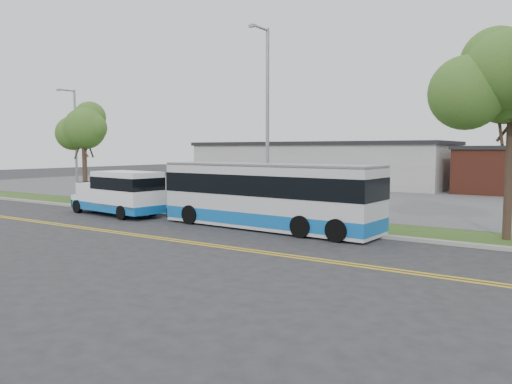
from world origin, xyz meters
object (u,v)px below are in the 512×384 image
Objects in this scene: streetlight_near at (267,117)px; transit_bus at (267,196)px; shuttle_bus at (120,192)px; parked_car_b at (215,186)px; tree_west at (84,127)px; streetlight_far at (75,138)px; parked_car_a at (275,186)px; pedestrian at (182,196)px.

streetlight_near reaches higher than transit_bus.
shuttle_bus reaches higher than parked_car_b.
streetlight_far is (-4.00, 2.22, -0.65)m from tree_west.
tree_west is 1.06× the size of shuttle_bus.
parked_car_a is at bearing 119.76° from streetlight_near.
parked_car_a is (8.19, 11.44, -4.36)m from tree_west.
streetlight_near is (15.00, -0.47, 0.11)m from tree_west.
tree_west reaches higher than parked_car_b.
tree_west is at bearing -153.65° from parked_car_a.
parked_car_b is (-6.19, 10.61, -0.34)m from pedestrian.
shuttle_bus is at bearing -43.26° from parked_car_b.
transit_bus is (20.39, -4.81, -2.97)m from streetlight_far.
shuttle_bus reaches higher than pedestrian.
tree_west is 1.71× the size of parked_car_a.
streetlight_far is at bearing 169.69° from transit_bus.
streetlight_near is at bearing -9.86° from parked_car_b.
pedestrian is 12.88m from parked_car_a.
parked_car_a reaches higher than parked_car_b.
tree_west is 0.73× the size of streetlight_near.
streetlight_near is 19.20m from streetlight_far.
transit_bus reaches higher than shuttle_bus.
shuttle_bus is 13.07m from parked_car_b.
streetlight_near reaches higher than parked_car_b.
streetlight_far is 11.23m from parked_car_b.
streetlight_near is 1.45× the size of shuttle_bus.
tree_west is at bearing 178.20° from streetlight_near.
tree_west is at bearing -3.25° from pedestrian.
pedestrian is (-4.97, -0.83, -4.19)m from streetlight_near.
parked_car_b is (-12.55, 11.91, -0.80)m from transit_bus.
streetlight_near is 14.44m from parked_car_a.
pedestrian is at bearing 42.69° from shuttle_bus.
streetlight_far is 21.16m from transit_bus.
tree_west is at bearing -28.98° from streetlight_far.
streetlight_far is at bearing 151.02° from tree_west.
streetlight_far is 14.87m from pedestrian.
parked_car_a is 0.97× the size of parked_car_b.
pedestrian is at bearing -28.35° from parked_car_b.
parked_car_a is at bearing -77.62° from pedestrian.
pedestrian is at bearing -109.83° from parked_car_a.
streetlight_far reaches higher than shuttle_bus.
streetlight_far is 12.96m from shuttle_bus.
parked_car_a is (-8.21, 14.04, -0.74)m from transit_bus.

